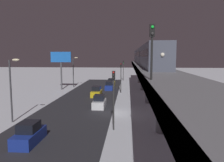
% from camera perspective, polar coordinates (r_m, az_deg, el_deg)
% --- Properties ---
extents(ground_plane, '(240.00, 240.00, 0.00)m').
position_cam_1_polar(ground_plane, '(30.98, -0.21, -8.35)').
color(ground_plane, silver).
extents(avenue_asphalt, '(11.00, 86.68, 0.01)m').
position_cam_1_polar(avenue_asphalt, '(31.82, -9.88, -8.05)').
color(avenue_asphalt, '#28282D').
rests_on(avenue_asphalt, ground_plane).
extents(elevated_railway, '(5.00, 86.68, 6.22)m').
position_cam_1_polar(elevated_railway, '(30.18, 10.96, 1.46)').
color(elevated_railway, slate).
rests_on(elevated_railway, ground_plane).
extents(subway_train, '(2.94, 55.47, 3.40)m').
position_cam_1_polar(subway_train, '(51.67, 8.29, 6.51)').
color(subway_train, '#4C5160').
rests_on(subway_train, elevated_railway).
extents(rail_signal, '(0.36, 0.41, 4.00)m').
position_cam_1_polar(rail_signal, '(16.25, 10.34, 9.90)').
color(rail_signal, black).
rests_on(rail_signal, elevated_railway).
extents(sedan_yellow, '(1.91, 4.39, 1.97)m').
position_cam_1_polar(sedan_yellow, '(43.73, -4.04, -2.92)').
color(sedan_yellow, gold).
rests_on(sedan_yellow, ground_plane).
extents(sedan_white, '(1.80, 4.04, 1.97)m').
position_cam_1_polar(sedan_white, '(34.26, -3.32, -5.54)').
color(sedan_white, silver).
rests_on(sedan_white, ground_plane).
extents(sedan_blue, '(1.80, 4.09, 1.97)m').
position_cam_1_polar(sedan_blue, '(22.04, -20.74, -12.87)').
color(sedan_blue, navy).
rests_on(sedan_blue, ground_plane).
extents(sedan_blue_2, '(1.80, 4.64, 1.97)m').
position_cam_1_polar(sedan_blue_2, '(52.32, -0.69, -1.33)').
color(sedan_blue_2, navy).
rests_on(sedan_blue_2, ground_plane).
extents(sedan_yellow_3, '(1.80, 4.67, 1.97)m').
position_cam_1_polar(sedan_yellow_3, '(58.55, -0.17, -0.49)').
color(sedan_yellow_3, gold).
rests_on(sedan_yellow_3, ground_plane).
extents(traffic_light_near, '(0.32, 0.44, 6.40)m').
position_cam_1_polar(traffic_light_near, '(23.29, 0.42, -2.77)').
color(traffic_light_near, '#2D2D2D').
rests_on(traffic_light_near, ground_plane).
extents(traffic_light_mid, '(0.32, 0.44, 6.40)m').
position_cam_1_polar(traffic_light_mid, '(47.07, 2.33, 1.95)').
color(traffic_light_mid, '#2D2D2D').
rests_on(traffic_light_mid, ground_plane).
extents(traffic_light_far, '(0.32, 0.44, 6.40)m').
position_cam_1_polar(traffic_light_far, '(70.97, 2.96, 3.49)').
color(traffic_light_far, '#2D2D2D').
rests_on(traffic_light_far, ground_plane).
extents(commercial_billboard, '(4.80, 0.36, 8.90)m').
position_cam_1_polar(commercial_billboard, '(52.94, -13.11, 5.14)').
color(commercial_billboard, '#4C4C51').
rests_on(commercial_billboard, ground_plane).
extents(street_lamp_near, '(1.35, 0.44, 7.65)m').
position_cam_1_polar(street_lamp_near, '(28.54, -24.49, -0.39)').
color(street_lamp_near, '#38383D').
rests_on(street_lamp_near, ground_plane).
extents(street_lamp_far, '(1.35, 0.44, 7.65)m').
position_cam_1_polar(street_lamp_far, '(56.62, -9.83, 3.26)').
color(street_lamp_far, '#38383D').
rests_on(street_lamp_far, ground_plane).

